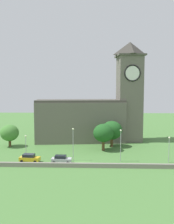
# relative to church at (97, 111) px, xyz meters

# --- Properties ---
(ground_plane) EXTENTS (200.00, 200.00, 0.00)m
(ground_plane) POSITION_rel_church_xyz_m (-3.53, -8.87, -9.78)
(ground_plane) COLOR #477538
(church) EXTENTS (34.66, 12.32, 31.46)m
(church) POSITION_rel_church_xyz_m (0.00, 0.00, 0.00)
(church) COLOR #666056
(church) RESTS_ON ground
(quay_barrier) EXTENTS (58.27, 0.70, 0.95)m
(quay_barrier) POSITION_rel_church_xyz_m (-3.53, -27.31, -9.30)
(quay_barrier) COLOR gray
(quay_barrier) RESTS_ON ground
(car_yellow) EXTENTS (4.82, 2.60, 1.90)m
(car_yellow) POSITION_rel_church_xyz_m (-15.46, -23.88, -8.82)
(car_yellow) COLOR gold
(car_yellow) RESTS_ON ground
(car_silver) EXTENTS (4.58, 2.29, 1.78)m
(car_silver) POSITION_rel_church_xyz_m (-8.04, -24.30, -8.88)
(car_silver) COLOR silver
(car_silver) RESTS_ON ground
(streetlamp_west_mid) EXTENTS (0.44, 0.44, 5.97)m
(streetlamp_west_mid) POSITION_rel_church_xyz_m (-16.75, -22.12, -5.70)
(streetlamp_west_mid) COLOR #9EA0A5
(streetlamp_west_mid) RESTS_ON ground
(streetlamp_central) EXTENTS (0.44, 0.44, 7.77)m
(streetlamp_central) POSITION_rel_church_xyz_m (-5.50, -22.41, -4.67)
(streetlamp_central) COLOR #9EA0A5
(streetlamp_central) RESTS_ON ground
(streetlamp_east_mid) EXTENTS (0.44, 0.44, 7.53)m
(streetlamp_east_mid) POSITION_rel_church_xyz_m (5.56, -22.61, -4.80)
(streetlamp_east_mid) COLOR #9EA0A5
(streetlamp_east_mid) RESTS_ON ground
(streetlamp_east_end) EXTENTS (0.44, 0.44, 6.01)m
(streetlamp_east_end) POSITION_rel_church_xyz_m (16.50, -23.05, -5.68)
(streetlamp_east_end) COLOR #9EA0A5
(streetlamp_east_end) RESTS_ON ground
(tree_churchyard) EXTENTS (6.01, 6.01, 7.52)m
(tree_churchyard) POSITION_rel_church_xyz_m (4.42, -7.67, -5.00)
(tree_churchyard) COLOR brown
(tree_churchyard) RESTS_ON ground
(tree_riverside_east) EXTENTS (5.32, 5.32, 6.47)m
(tree_riverside_east) POSITION_rel_church_xyz_m (-25.28, -8.91, -5.73)
(tree_riverside_east) COLOR brown
(tree_riverside_east) RESTS_ON ground
(tree_by_tower) EXTENTS (5.53, 5.53, 7.34)m
(tree_by_tower) POSITION_rel_church_xyz_m (1.83, -12.39, -4.97)
(tree_by_tower) COLOR brown
(tree_by_tower) RESTS_ON ground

